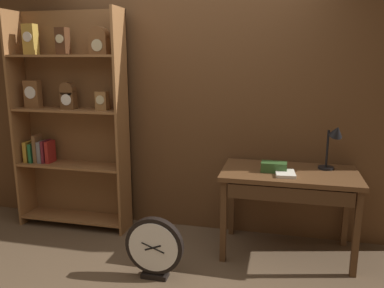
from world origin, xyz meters
name	(u,v)px	position (x,y,z in m)	size (l,w,h in m)	color
back_wood_panel	(190,103)	(0.00, 1.25, 1.30)	(4.80, 0.05, 2.60)	brown
bookshelf	(69,118)	(-1.20, 1.01, 1.14)	(1.17, 0.31, 2.20)	brown
workbench	(289,183)	(0.99, 0.84, 0.68)	(1.17, 0.65, 0.77)	brown
desk_lamp	(334,141)	(1.35, 0.99, 1.04)	(0.21, 0.21, 0.42)	black
toolbox_small	(274,167)	(0.85, 0.83, 0.82)	(0.22, 0.13, 0.08)	#2D5123
open_repair_manual	(285,173)	(0.95, 0.75, 0.79)	(0.16, 0.22, 0.03)	silver
round_clock_large	(154,248)	(-0.04, 0.20, 0.26)	(0.47, 0.11, 0.51)	black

